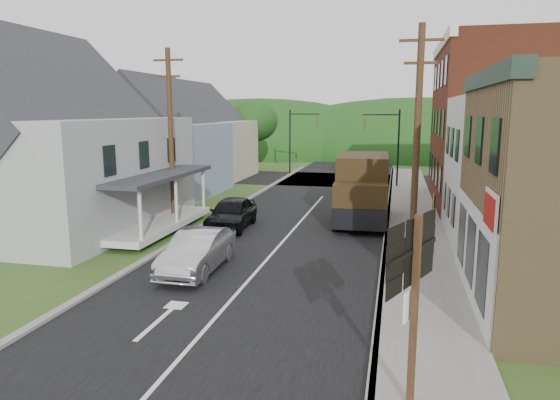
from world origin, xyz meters
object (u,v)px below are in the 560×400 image
Objects in this scene: delivery_van at (362,189)px; route_sign_cluster at (413,283)px; warning_sign at (433,216)px; dark_sedan at (231,213)px; silver_sedan at (198,252)px.

delivery_van is 17.10m from route_sign_cluster.
route_sign_cluster is 10.28m from warning_sign.
delivery_van reaches higher than warning_sign.
dark_sedan is 1.21× the size of route_sign_cluster.
delivery_van is 2.40× the size of warning_sign.
route_sign_cluster is at bearing -45.25° from silver_sedan.
warning_sign reaches higher than silver_sedan.
silver_sedan is 1.69× the size of warning_sign.
warning_sign is (3.17, -6.75, 0.07)m from delivery_van.
route_sign_cluster reaches higher than warning_sign.
warning_sign reaches higher than dark_sedan.
silver_sedan is at bearing 159.85° from route_sign_cluster.
dark_sedan is (-0.98, 6.79, 0.04)m from silver_sedan.
route_sign_cluster is 1.42× the size of warning_sign.
route_sign_cluster is (7.40, -7.21, 1.88)m from silver_sedan.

